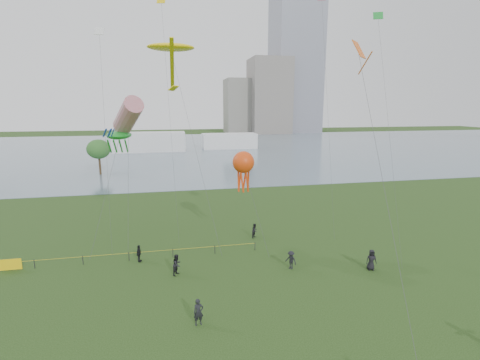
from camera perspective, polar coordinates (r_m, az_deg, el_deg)
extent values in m
plane|color=#1A3310|center=(23.31, 5.35, -25.06)|extent=(400.00, 400.00, 0.00)
cube|color=slate|center=(118.71, -8.62, 5.13)|extent=(400.00, 120.00, 0.08)
cube|color=slate|center=(202.93, 9.28, 24.99)|extent=(24.00, 24.00, 120.00)
cube|color=slate|center=(187.07, 4.78, 13.52)|extent=(20.00, 20.00, 38.00)
cube|color=slate|center=(189.51, 0.08, 12.03)|extent=(16.00, 18.00, 28.00)
cube|color=silver|center=(113.47, -14.63, 6.07)|extent=(22.00, 8.00, 6.00)
cube|color=white|center=(117.96, -1.76, 6.42)|extent=(18.00, 7.00, 5.00)
cylinder|color=#392A1A|center=(77.93, -21.99, 2.02)|extent=(0.44, 0.44, 3.30)
ellipsoid|color=#336A29|center=(77.43, -22.20, 4.71)|extent=(4.69, 4.69, 3.96)
cylinder|color=black|center=(36.29, -30.67, -11.77)|extent=(0.07, 0.07, 0.85)
cylinder|color=black|center=(35.15, -24.39, -11.88)|extent=(0.07, 0.07, 0.85)
cylinder|color=black|center=(34.44, -17.76, -11.85)|extent=(0.07, 0.07, 0.85)
cylinder|color=black|center=(34.18, -10.95, -11.66)|extent=(0.07, 0.07, 0.85)
cylinder|color=black|center=(34.40, -4.14, -11.30)|extent=(0.07, 0.07, 0.85)
cylinder|color=black|center=(35.07, 2.47, -10.81)|extent=(0.07, 0.07, 0.85)
cylinder|color=yellow|center=(34.31, -17.79, -11.35)|extent=(24.00, 0.03, 0.03)
cube|color=yellow|center=(36.96, -33.67, -11.48)|extent=(2.00, 0.04, 1.00)
imported|color=black|center=(30.69, -10.29, -13.49)|extent=(1.07, 1.12, 1.82)
imported|color=black|center=(31.55, 8.35, -12.86)|extent=(1.14, 1.21, 1.65)
imported|color=black|center=(33.82, -16.25, -11.50)|extent=(0.63, 1.01, 1.61)
imported|color=black|center=(33.09, 20.75, -12.14)|extent=(1.00, 0.75, 1.84)
imported|color=black|center=(24.33, -6.83, -20.73)|extent=(0.72, 0.54, 1.80)
imported|color=black|center=(38.13, 2.45, -8.30)|extent=(0.97, 0.97, 1.58)
cylinder|color=#3F3F42|center=(35.10, -7.35, 5.36)|extent=(3.97, 8.23, 20.04)
ellipsoid|color=yellow|center=(39.34, -11.29, 20.58)|extent=(4.93, 3.08, 0.77)
cube|color=yellow|center=(34.87, -11.08, 17.74)|extent=(0.36, 6.98, 4.09)
cube|color=yellow|center=(30.92, -10.86, 14.59)|extent=(0.95, 0.95, 0.42)
cylinder|color=#3F3F42|center=(36.35, -17.89, -0.43)|extent=(0.57, 2.79, 13.12)
cylinder|color=red|center=(36.92, -17.89, 10.04)|extent=(3.81, 5.23, 3.93)
cylinder|color=#183EA9|center=(35.99, -20.17, 7.29)|extent=(0.60, 1.13, 0.88)
cylinder|color=#183EA9|center=(36.41, -20.51, 7.31)|extent=(0.60, 1.13, 0.88)
cylinder|color=#183EA9|center=(36.34, -21.25, 7.25)|extent=(0.60, 1.13, 0.88)
cylinder|color=#183EA9|center=(35.88, -21.37, 7.19)|extent=(0.60, 1.13, 0.88)
cylinder|color=#183EA9|center=(35.66, -20.70, 7.22)|extent=(0.60, 1.13, 0.88)
cylinder|color=#3F3F42|center=(37.05, -21.23, -2.09)|extent=(2.58, 6.45, 11.05)
ellipsoid|color=#1A9227|center=(39.14, -19.22, 6.98)|extent=(2.53, 4.56, 0.89)
cylinder|color=#1A9227|center=(37.77, -20.64, 5.20)|extent=(0.16, 1.79, 1.54)
cylinder|color=#1A9227|center=(37.69, -19.81, 5.24)|extent=(0.16, 1.79, 1.54)
cylinder|color=#1A9227|center=(37.61, -18.98, 5.29)|extent=(0.16, 1.79, 1.54)
cylinder|color=#1A9227|center=(37.54, -18.15, 5.33)|extent=(0.16, 1.79, 1.54)
cylinder|color=#3F3F42|center=(33.45, 2.67, -4.80)|extent=(1.93, 3.04, 8.72)
sphere|color=#E54210|center=(33.70, 0.56, 2.94)|extent=(2.13, 2.13, 2.13)
cylinder|color=#E54210|center=(34.09, 1.38, 0.31)|extent=(0.18, 0.54, 2.60)
cylinder|color=#E54210|center=(34.45, 0.82, 0.44)|extent=(0.49, 0.36, 2.61)
cylinder|color=#E54210|center=(34.35, 0.00, 0.41)|extent=(0.49, 0.36, 2.61)
cylinder|color=#E54210|center=(33.89, -0.27, 0.24)|extent=(0.18, 0.54, 2.60)
cylinder|color=#E54210|center=(33.52, 0.29, 0.11)|extent=(0.49, 0.36, 2.61)
cylinder|color=#E54210|center=(33.62, 1.13, 0.15)|extent=(0.49, 0.36, 2.61)
cylinder|color=#3F3F42|center=(22.63, 22.81, -1.99)|extent=(0.83, 9.96, 17.85)
cube|color=orange|center=(26.74, 18.95, 19.60)|extent=(1.45, 1.45, 1.18)
cylinder|color=orange|center=(25.84, 19.84, 17.58)|extent=(0.08, 1.58, 1.35)
cube|color=white|center=(38.64, -22.10, 21.72)|extent=(1.04, 1.00, 0.76)
cube|color=yellow|center=(42.65, -12.81, 26.84)|extent=(1.05, 0.96, 0.76)
cube|color=#198C2D|center=(39.08, 21.72, 23.78)|extent=(0.97, 0.68, 0.76)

